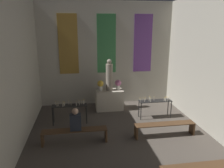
{
  "coord_description": "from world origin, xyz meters",
  "views": [
    {
      "loc": [
        -1.35,
        0.2,
        3.77
      ],
      "look_at": [
        0.0,
        8.91,
        1.43
      ],
      "focal_mm": 35.0,
      "sensor_mm": 36.0,
      "label": 1
    }
  ],
  "objects_px": {
    "pew_back_right": "(165,127)",
    "person_seated": "(75,120)",
    "statue": "(109,76)",
    "candle_rack_left": "(70,107)",
    "altar": "(109,100)",
    "candle_rack_right": "(155,103)",
    "flower_vase_left": "(100,85)",
    "pew_back_left": "(75,133)",
    "flower_vase_right": "(118,84)"
  },
  "relations": [
    {
      "from": "pew_back_right",
      "to": "person_seated",
      "type": "distance_m",
      "value": 3.12
    },
    {
      "from": "pew_back_right",
      "to": "candle_rack_right",
      "type": "bearing_deg",
      "value": 82.79
    },
    {
      "from": "flower_vase_right",
      "to": "pew_back_left",
      "type": "bearing_deg",
      "value": -124.72
    },
    {
      "from": "altar",
      "to": "person_seated",
      "type": "relative_size",
      "value": 1.66
    },
    {
      "from": "statue",
      "to": "candle_rack_left",
      "type": "relative_size",
      "value": 1.05
    },
    {
      "from": "candle_rack_right",
      "to": "pew_back_left",
      "type": "relative_size",
      "value": 0.64
    },
    {
      "from": "statue",
      "to": "candle_rack_right",
      "type": "xyz_separation_m",
      "value": [
        1.77,
        -1.24,
        -0.94
      ]
    },
    {
      "from": "flower_vase_left",
      "to": "pew_back_left",
      "type": "xyz_separation_m",
      "value": [
        -1.16,
        -2.84,
        -0.87
      ]
    },
    {
      "from": "flower_vase_left",
      "to": "pew_back_left",
      "type": "relative_size",
      "value": 0.22
    },
    {
      "from": "flower_vase_right",
      "to": "candle_rack_left",
      "type": "bearing_deg",
      "value": -150.2
    },
    {
      "from": "flower_vase_left",
      "to": "candle_rack_right",
      "type": "distance_m",
      "value": 2.56
    },
    {
      "from": "altar",
      "to": "flower_vase_right",
      "type": "height_order",
      "value": "flower_vase_right"
    },
    {
      "from": "candle_rack_right",
      "to": "person_seated",
      "type": "relative_size",
      "value": 1.81
    },
    {
      "from": "altar",
      "to": "person_seated",
      "type": "bearing_deg",
      "value": -118.13
    },
    {
      "from": "pew_back_left",
      "to": "pew_back_right",
      "type": "bearing_deg",
      "value": 0.0
    },
    {
      "from": "flower_vase_left",
      "to": "pew_back_left",
      "type": "bearing_deg",
      "value": -112.18
    },
    {
      "from": "statue",
      "to": "flower_vase_left",
      "type": "bearing_deg",
      "value": 180.0
    },
    {
      "from": "altar",
      "to": "flower_vase_left",
      "type": "relative_size",
      "value": 2.67
    },
    {
      "from": "flower_vase_right",
      "to": "pew_back_right",
      "type": "distance_m",
      "value": 3.19
    },
    {
      "from": "candle_rack_right",
      "to": "candle_rack_left",
      "type": "bearing_deg",
      "value": 179.99
    },
    {
      "from": "candle_rack_right",
      "to": "pew_back_left",
      "type": "height_order",
      "value": "candle_rack_right"
    },
    {
      "from": "statue",
      "to": "altar",
      "type": "bearing_deg",
      "value": 90.0
    },
    {
      "from": "flower_vase_right",
      "to": "candle_rack_left",
      "type": "xyz_separation_m",
      "value": [
        -2.17,
        -1.24,
        -0.55
      ]
    },
    {
      "from": "candle_rack_left",
      "to": "pew_back_left",
      "type": "height_order",
      "value": "candle_rack_left"
    },
    {
      "from": "altar",
      "to": "candle_rack_right",
      "type": "height_order",
      "value": "candle_rack_right"
    },
    {
      "from": "flower_vase_left",
      "to": "candle_rack_right",
      "type": "height_order",
      "value": "flower_vase_left"
    },
    {
      "from": "flower_vase_left",
      "to": "pew_back_right",
      "type": "height_order",
      "value": "flower_vase_left"
    },
    {
      "from": "statue",
      "to": "pew_back_left",
      "type": "height_order",
      "value": "statue"
    },
    {
      "from": "flower_vase_right",
      "to": "altar",
      "type": "bearing_deg",
      "value": 180.0
    },
    {
      "from": "altar",
      "to": "person_seated",
      "type": "height_order",
      "value": "person_seated"
    },
    {
      "from": "pew_back_right",
      "to": "person_seated",
      "type": "relative_size",
      "value": 2.84
    },
    {
      "from": "person_seated",
      "to": "statue",
      "type": "bearing_deg",
      "value": 61.87
    },
    {
      "from": "statue",
      "to": "candle_rack_left",
      "type": "bearing_deg",
      "value": -144.84
    },
    {
      "from": "pew_back_right",
      "to": "statue",
      "type": "bearing_deg",
      "value": 118.82
    },
    {
      "from": "candle_rack_right",
      "to": "pew_back_right",
      "type": "distance_m",
      "value": 1.65
    },
    {
      "from": "flower_vase_right",
      "to": "person_seated",
      "type": "relative_size",
      "value": 0.62
    },
    {
      "from": "altar",
      "to": "person_seated",
      "type": "distance_m",
      "value": 3.24
    },
    {
      "from": "flower_vase_right",
      "to": "pew_back_right",
      "type": "height_order",
      "value": "flower_vase_right"
    },
    {
      "from": "altar",
      "to": "candle_rack_right",
      "type": "relative_size",
      "value": 0.91
    },
    {
      "from": "altar",
      "to": "candle_rack_left",
      "type": "relative_size",
      "value": 0.91
    },
    {
      "from": "statue",
      "to": "flower_vase_left",
      "type": "height_order",
      "value": "statue"
    },
    {
      "from": "flower_vase_left",
      "to": "candle_rack_left",
      "type": "height_order",
      "value": "flower_vase_left"
    },
    {
      "from": "candle_rack_right",
      "to": "flower_vase_left",
      "type": "bearing_deg",
      "value": 150.26
    },
    {
      "from": "pew_back_left",
      "to": "person_seated",
      "type": "distance_m",
      "value": 0.46
    },
    {
      "from": "pew_back_right",
      "to": "person_seated",
      "type": "xyz_separation_m",
      "value": [
        -3.09,
        0.0,
        0.46
      ]
    },
    {
      "from": "candle_rack_left",
      "to": "person_seated",
      "type": "bearing_deg",
      "value": -81.46
    },
    {
      "from": "flower_vase_right",
      "to": "candle_rack_left",
      "type": "height_order",
      "value": "flower_vase_right"
    },
    {
      "from": "flower_vase_right",
      "to": "pew_back_right",
      "type": "xyz_separation_m",
      "value": [
        1.16,
        -2.84,
        -0.87
      ]
    },
    {
      "from": "statue",
      "to": "pew_back_left",
      "type": "relative_size",
      "value": 0.67
    },
    {
      "from": "altar",
      "to": "flower_vase_left",
      "type": "xyz_separation_m",
      "value": [
        -0.41,
        0.0,
        0.75
      ]
    }
  ]
}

